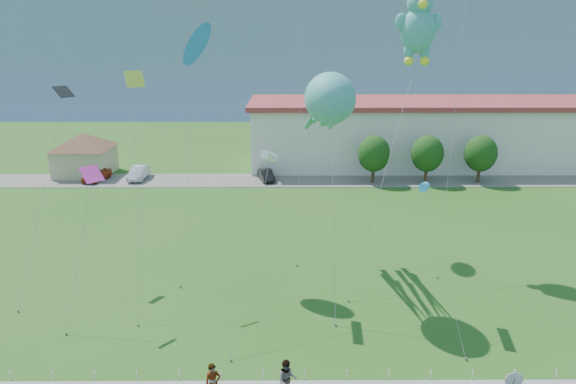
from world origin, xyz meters
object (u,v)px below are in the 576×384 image
(parked_car_red, at_px, (97,174))
(pavilion, at_px, (84,150))
(warehouse, at_px, (484,132))
(octopus_kite, at_px, (329,106))
(parked_car_black, at_px, (266,175))
(pedestrian_left, at_px, (213,384))
(parked_car_silver, at_px, (139,173))
(pedestrian_right, at_px, (287,380))
(teddy_bear_kite, at_px, (419,24))

(parked_car_red, bearing_deg, pavilion, 142.24)
(warehouse, bearing_deg, pavilion, -173.16)
(octopus_kite, bearing_deg, parked_car_black, 100.63)
(parked_car_black, xyz_separation_m, octopus_kite, (4.86, -25.88, 11.02))
(pedestrian_left, relative_size, parked_car_silver, 0.42)
(pavilion, distance_m, parked_car_silver, 7.76)
(pedestrian_left, xyz_separation_m, parked_car_silver, (-13.85, 38.56, -0.24))
(warehouse, distance_m, octopus_kite, 42.70)
(pedestrian_right, xyz_separation_m, parked_car_black, (-2.29, 37.65, -0.37))
(pavilion, bearing_deg, warehouse, 6.84)
(teddy_bear_kite, bearing_deg, pedestrian_left, -124.79)
(parked_car_red, height_order, parked_car_silver, parked_car_silver)
(warehouse, relative_size, pedestrian_right, 31.75)
(pedestrian_left, bearing_deg, pavilion, 101.47)
(pavilion, xyz_separation_m, pedestrian_left, (20.88, -40.98, -1.97))
(teddy_bear_kite, bearing_deg, octopus_kite, -138.34)
(pedestrian_right, height_order, octopus_kite, octopus_kite)
(pavilion, height_order, warehouse, warehouse)
(pavilion, relative_size, teddy_bear_kite, 0.48)
(pedestrian_left, relative_size, octopus_kite, 0.14)
(pedestrian_left, xyz_separation_m, parked_car_black, (0.97, 37.88, -0.36))
(pedestrian_left, distance_m, teddy_bear_kite, 26.73)
(parked_car_silver, distance_m, octopus_kite, 34.81)
(pedestrian_right, relative_size, octopus_kite, 0.14)
(pavilion, relative_size, parked_car_red, 2.19)
(warehouse, relative_size, parked_car_black, 15.89)
(pedestrian_right, xyz_separation_m, octopus_kite, (2.56, 11.77, 10.66))
(pedestrian_left, xyz_separation_m, teddy_bear_kite, (12.40, 17.85, 15.55))
(parked_car_black, bearing_deg, pedestrian_left, -106.37)
(pavilion, relative_size, pedestrian_right, 4.79)
(parked_car_red, relative_size, parked_car_silver, 0.92)
(octopus_kite, xyz_separation_m, teddy_bear_kite, (6.57, 5.85, 4.89))
(parked_car_silver, height_order, octopus_kite, octopus_kite)
(warehouse, xyz_separation_m, pedestrian_right, (-25.86, -46.74, -3.06))
(warehouse, distance_m, teddy_bear_kite, 35.83)
(pedestrian_right, distance_m, parked_car_red, 43.52)
(warehouse, bearing_deg, teddy_bear_kite, -119.86)
(pavilion, distance_m, pedestrian_left, 46.03)
(pedestrian_right, bearing_deg, parked_car_red, 112.94)
(pavilion, distance_m, octopus_kite, 40.35)
(pedestrian_left, distance_m, parked_car_black, 37.90)
(parked_car_black, bearing_deg, teddy_bear_kite, -75.19)
(warehouse, distance_m, parked_car_red, 48.60)
(warehouse, xyz_separation_m, parked_car_red, (-47.63, -9.07, -3.35))
(pedestrian_right, height_order, parked_car_silver, pedestrian_right)
(warehouse, relative_size, octopus_kite, 4.41)
(pedestrian_right, distance_m, teddy_bear_kite, 25.21)
(parked_car_red, bearing_deg, parked_car_silver, 22.54)
(pedestrian_left, relative_size, teddy_bear_kite, 0.10)
(warehouse, relative_size, teddy_bear_kite, 3.20)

